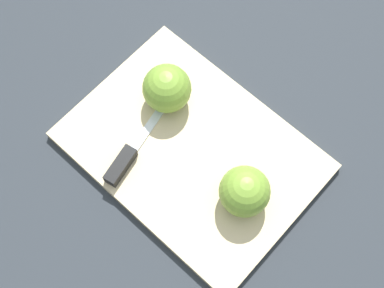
% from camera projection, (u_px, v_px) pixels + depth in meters
% --- Properties ---
extents(ground_plane, '(4.00, 4.00, 0.00)m').
position_uv_depth(ground_plane, '(192.00, 153.00, 0.80)').
color(ground_plane, '#282D33').
extents(cutting_board, '(0.39, 0.30, 0.02)m').
position_uv_depth(cutting_board, '(192.00, 151.00, 0.80)').
color(cutting_board, '#D1B789').
rests_on(cutting_board, ground_plane).
extents(apple_half_left, '(0.07, 0.07, 0.07)m').
position_uv_depth(apple_half_left, '(244.00, 192.00, 0.73)').
color(apple_half_left, olive).
rests_on(apple_half_left, cutting_board).
extents(apple_half_right, '(0.07, 0.07, 0.07)m').
position_uv_depth(apple_half_right, '(167.00, 88.00, 0.78)').
color(apple_half_right, olive).
rests_on(apple_half_right, cutting_board).
extents(knife, '(0.03, 0.15, 0.02)m').
position_uv_depth(knife, '(124.00, 160.00, 0.77)').
color(knife, silver).
rests_on(knife, cutting_board).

